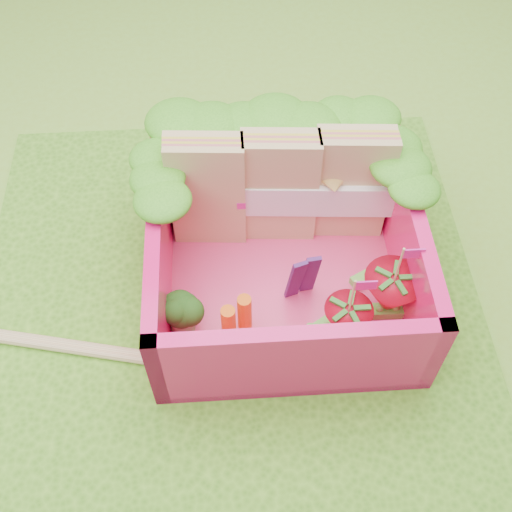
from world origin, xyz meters
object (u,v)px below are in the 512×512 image
at_px(sandwich_stack, 280,188).
at_px(strawberry_left, 346,321).
at_px(strawberry_right, 390,295).
at_px(chopsticks, 6,337).
at_px(broccoli, 180,310).
at_px(bento_box, 284,252).

bearing_deg(sandwich_stack, strawberry_left, -68.73).
relative_size(sandwich_stack, strawberry_left, 2.63).
bearing_deg(strawberry_left, strawberry_right, 28.11).
height_order(sandwich_stack, chopsticks, sandwich_stack).
bearing_deg(broccoli, sandwich_stack, 48.96).
xyz_separation_m(sandwich_stack, strawberry_right, (0.50, -0.56, -0.19)).
bearing_deg(sandwich_stack, broccoli, -131.04).
height_order(bento_box, chopsticks, bento_box).
height_order(strawberry_right, chopsticks, strawberry_right).
height_order(bento_box, broccoli, bento_box).
relative_size(sandwich_stack, chopsticks, 0.58).
bearing_deg(bento_box, strawberry_left, -52.91).
height_order(strawberry_left, strawberry_right, strawberry_right).
bearing_deg(bento_box, sandwich_stack, 89.21).
distance_m(sandwich_stack, broccoli, 0.82).
distance_m(strawberry_left, strawberry_right, 0.26).
bearing_deg(strawberry_left, chopsticks, 176.45).
bearing_deg(strawberry_right, strawberry_left, -151.89).
xyz_separation_m(strawberry_left, chopsticks, (-1.68, 0.10, -0.15)).
height_order(strawberry_left, chopsticks, strawberry_left).
xyz_separation_m(broccoli, chopsticks, (-0.88, 0.02, -0.20)).
relative_size(bento_box, strawberry_left, 2.75).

